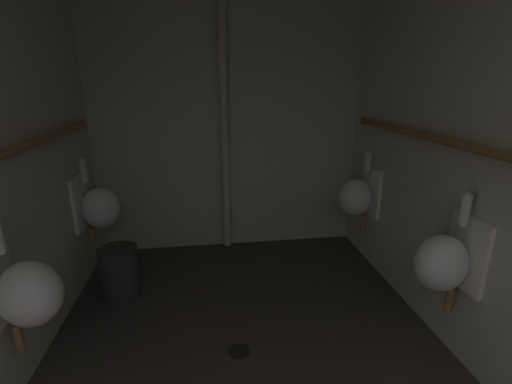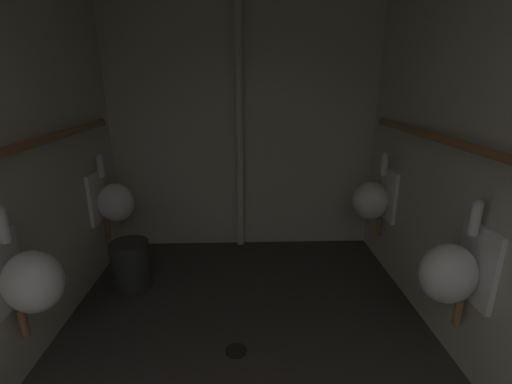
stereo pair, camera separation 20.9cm
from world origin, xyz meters
name	(u,v)px [view 1 (the left image)]	position (x,y,z in m)	size (l,w,h in m)	color
floor	(251,373)	(0.00, 1.72, -0.04)	(2.66, 3.56, 0.08)	#383330
wall_right	(487,168)	(1.30, 1.72, 1.18)	(0.06, 3.56, 2.36)	beige
wall_back	(228,131)	(0.00, 3.47, 1.18)	(2.66, 0.06, 2.36)	beige
urinal_left_mid	(25,292)	(-1.12, 1.69, 0.64)	(0.32, 0.30, 0.76)	white
urinal_left_far	(98,207)	(-1.12, 2.94, 0.64)	(0.32, 0.30, 0.76)	white
urinal_right_mid	(445,261)	(1.12, 1.69, 0.64)	(0.32, 0.30, 0.76)	white
urinal_right_far	(358,196)	(1.12, 2.92, 0.64)	(0.32, 0.30, 0.76)	white
supply_pipe_right	(472,148)	(1.21, 1.74, 1.29)	(0.06, 2.81, 0.06)	#936038
standpipe_back_wall	(224,132)	(-0.04, 3.36, 1.18)	(0.07, 0.07, 2.31)	beige
floor_drain	(239,351)	(-0.06, 1.87, 0.00)	(0.14, 0.14, 0.01)	black
waste_bin	(120,271)	(-0.93, 2.64, 0.20)	(0.31, 0.31, 0.39)	#2D2D2D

